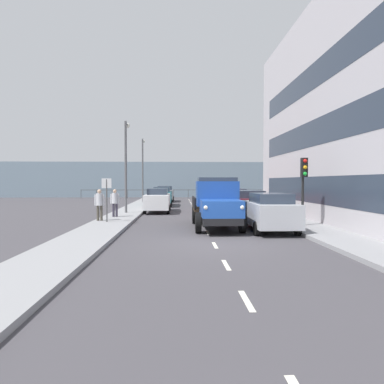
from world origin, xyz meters
The scene contains 19 objects.
ground_plane centered at (0.00, -10.66, 0.00)m, with size 80.00×80.00×0.00m, color #423F44.
sidewalk_left centered at (-4.80, -10.66, 0.07)m, with size 2.11×42.68×0.15m, color gray.
sidewalk_right centered at (4.80, -10.66, 0.07)m, with size 2.11×42.68×0.15m, color gray.
road_centreline_markings centered at (0.00, -10.14, 0.00)m, with size 0.12×38.05×0.01m.
sea_horizon centered at (0.00, -35.00, 2.50)m, with size 80.00×0.80×5.00m, color gray.
seawall_railing centered at (0.00, -31.40, 0.92)m, with size 28.08×0.08×1.20m.
truck_vintage_blue centered at (-0.54, -3.63, 1.18)m, with size 2.17×5.64×2.43m.
car_silver_kerbside_near centered at (-2.79, -2.66, 0.89)m, with size 1.89×3.82×1.72m.
car_maroon_kerbside_1 centered at (-2.79, -7.29, 0.89)m, with size 1.90×3.95×1.72m.
car_red_kerbside_2 centered at (-2.79, -12.23, 0.90)m, with size 1.81×4.29×1.72m.
car_white_oppositeside_0 centered at (2.79, -12.14, 0.90)m, with size 1.80×4.47×1.72m.
car_teal_oppositeside_1 centered at (2.79, -18.20, 0.90)m, with size 1.82×4.66×1.72m.
car_grey_oppositeside_2 centered at (2.79, -24.64, 0.90)m, with size 1.96×4.27×1.72m.
pedestrian_in_dark_coat centered at (5.48, -5.79, 1.13)m, with size 0.53×0.34×1.67m.
pedestrian_near_railing centered at (5.03, -7.68, 1.10)m, with size 0.53×0.34×1.63m.
traffic_light_near centered at (-4.62, -3.41, 2.47)m, with size 0.28×0.41×3.20m.
lamp_post_promenade centered at (4.81, -10.48, 3.82)m, with size 0.32×1.14×6.13m.
lamp_post_far centered at (4.94, -21.95, 3.98)m, with size 0.32×1.14×6.43m.
street_sign centered at (4.99, -5.25, 1.68)m, with size 0.50×0.07×2.25m.
Camera 1 is at (1.27, 11.79, 2.25)m, focal length 30.65 mm.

